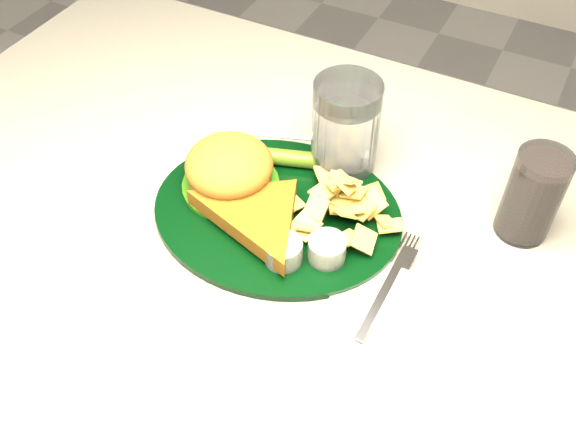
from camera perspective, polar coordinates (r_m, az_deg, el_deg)
name	(u,v)px	position (r m, az deg, el deg)	size (l,w,h in m)	color
table	(289,377)	(1.11, 0.12, -14.08)	(1.20, 0.80, 0.75)	gray
dinner_plate	(277,195)	(0.79, -0.99, 1.87)	(0.32, 0.26, 0.07)	black
water_glass	(345,129)	(0.83, 5.10, 7.71)	(0.09, 0.09, 0.14)	white
cola_glass	(533,195)	(0.80, 20.93, 1.72)	(0.06, 0.06, 0.12)	black
fork_napkin	(382,296)	(0.73, 8.33, -7.08)	(0.11, 0.15, 0.01)	silver
wrapped_straw	(266,135)	(0.92, -2.01, 7.24)	(0.17, 0.06, 0.01)	white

